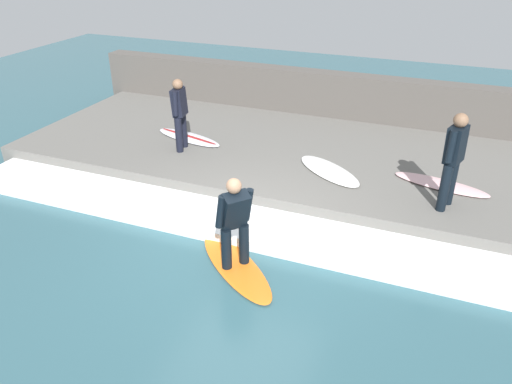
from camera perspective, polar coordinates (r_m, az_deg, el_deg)
name	(u,v)px	position (r m, az deg, el deg)	size (l,w,h in m)	color
ground_plane	(240,249)	(8.00, -1.82, -6.58)	(28.00, 28.00, 0.00)	#335B66
concrete_ledge	(301,159)	(10.61, 5.22, 3.75)	(4.40, 12.06, 0.39)	#66635E
back_wall	(332,102)	(12.65, 8.63, 10.15)	(0.50, 12.67, 1.44)	#544F49
wave_foam_crest	(253,227)	(8.36, -0.35, -4.05)	(1.09, 11.46, 0.20)	white
surfboard_riding	(236,266)	(7.60, -2.33, -8.43)	(1.73, 1.89, 0.06)	orange
surfer_riding	(235,219)	(7.14, -2.46, -3.08)	(0.53, 0.54, 1.44)	black
surfer_waiting_near	(454,156)	(8.56, 21.64, 3.82)	(0.53, 0.34, 1.64)	black
surfboard_waiting_near	(441,184)	(9.63, 20.38, 0.83)	(0.83, 1.76, 0.06)	beige
surfer_waiting_far	(180,111)	(10.40, -8.73, 9.16)	(0.51, 0.30, 1.50)	black
surfboard_waiting_far	(189,137)	(11.20, -7.70, 6.21)	(0.91, 1.81, 0.07)	silver
surfboard_spare	(329,171)	(9.64, 8.35, 2.43)	(1.45, 1.64, 0.06)	white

